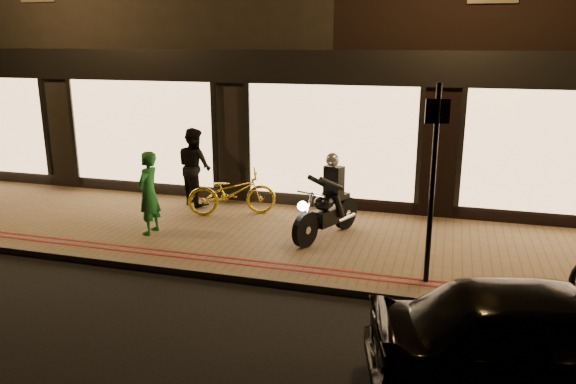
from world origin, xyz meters
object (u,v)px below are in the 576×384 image
at_px(motorcycle, 328,205).
at_px(sign_post, 433,175).
at_px(parked_car, 552,341).
at_px(bicycle_gold, 232,192).
at_px(person_green, 149,193).

relative_size(motorcycle, sign_post, 0.61).
bearing_deg(parked_car, motorcycle, 25.09).
distance_m(sign_post, parked_car, 3.01).
height_order(sign_post, bicycle_gold, sign_post).
bearing_deg(bicycle_gold, person_green, 121.06).
relative_size(motorcycle, bicycle_gold, 1.00).
xyz_separation_m(motorcycle, parked_car, (3.26, -3.97, -0.08)).
distance_m(motorcycle, bicycle_gold, 2.38).
xyz_separation_m(person_green, parked_car, (6.55, -3.23, -0.26)).
bearing_deg(motorcycle, parked_car, -28.14).
bearing_deg(bicycle_gold, motorcycle, -134.43).
bearing_deg(bicycle_gold, sign_post, -144.30).
bearing_deg(parked_car, sign_post, 15.28).
bearing_deg(parked_car, bicycle_gold, 34.68).
relative_size(sign_post, bicycle_gold, 1.63).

